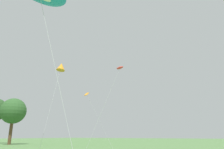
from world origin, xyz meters
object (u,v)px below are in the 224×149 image
Objects in this scene: small_kite_delta_white at (89,98)px; tree_shrub_far at (13,111)px; small_kite_streamer_purple at (61,67)px; small_kite_diamond_red at (119,69)px.

small_kite_delta_white is 29.85m from tree_shrub_far.
tree_shrub_far is at bearing 150.67° from small_kite_streamer_purple.
small_kite_diamond_red is 7.65m from small_kite_delta_white.
tree_shrub_far reaches higher than small_kite_delta_white.
small_kite_delta_white is 4.70m from small_kite_streamer_purple.
small_kite_diamond_red is at bearing 67.68° from small_kite_delta_white.
tree_shrub_far is (12.84, 34.91, -0.13)m from small_kite_diamond_red.
small_kite_streamer_purple is at bearing -113.43° from tree_shrub_far.
small_kite_diamond_red is 0.75× the size of tree_shrub_far.
small_kite_streamer_purple reaches higher than small_kite_delta_white.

